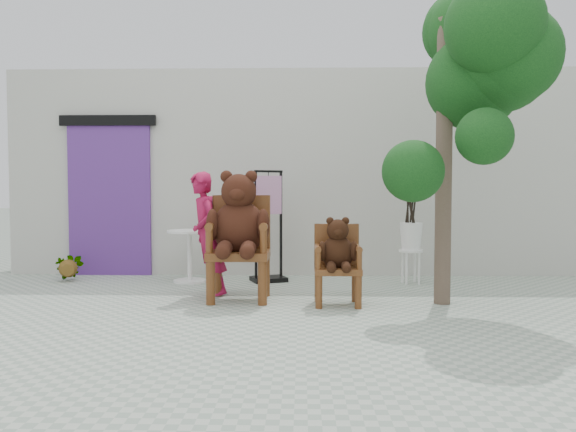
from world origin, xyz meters
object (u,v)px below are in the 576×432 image
(person, at_px, (208,234))
(stool_bucket, at_px, (411,236))
(cafe_table, at_px, (190,250))
(chair_big, at_px, (239,227))
(tree, at_px, (484,57))
(chair_small, at_px, (338,254))
(display_stand, at_px, (269,239))

(person, height_order, stool_bucket, person)
(stool_bucket, bearing_deg, person, -161.28)
(person, xyz_separation_m, cafe_table, (-0.41, 0.91, -0.29))
(chair_big, height_order, tree, tree)
(chair_small, xyz_separation_m, person, (-1.50, 0.52, 0.17))
(chair_big, xyz_separation_m, cafe_table, (-0.81, 1.21, -0.39))
(chair_small, distance_m, cafe_table, 2.39)
(stool_bucket, distance_m, tree, 2.50)
(chair_small, distance_m, person, 1.60)
(cafe_table, xyz_separation_m, tree, (3.45, -1.43, 2.23))
(stool_bucket, bearing_deg, chair_big, -151.66)
(person, xyz_separation_m, stool_bucket, (2.56, 0.87, -0.09))
(cafe_table, bearing_deg, tree, -22.56)
(person, bearing_deg, tree, 55.82)
(chair_big, relative_size, tree, 0.42)
(display_stand, xyz_separation_m, stool_bucket, (1.91, -0.12, 0.06))
(display_stand, bearing_deg, chair_big, -123.47)
(stool_bucket, xyz_separation_m, tree, (0.48, -1.39, 2.02))
(stool_bucket, bearing_deg, tree, -70.87)
(tree, bearing_deg, person, 170.24)
(display_stand, bearing_deg, person, -145.67)
(person, relative_size, cafe_table, 2.07)
(chair_small, relative_size, tree, 0.27)
(chair_big, distance_m, tree, 3.23)
(chair_big, relative_size, person, 1.01)
(chair_small, xyz_separation_m, display_stand, (-0.84, 1.51, 0.03))
(tree, bearing_deg, chair_big, 175.13)
(person, distance_m, cafe_table, 1.04)
(stool_bucket, bearing_deg, chair_small, -127.43)
(display_stand, bearing_deg, tree, -54.63)
(person, bearing_deg, cafe_table, 179.80)
(chair_big, bearing_deg, cafe_table, 123.80)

